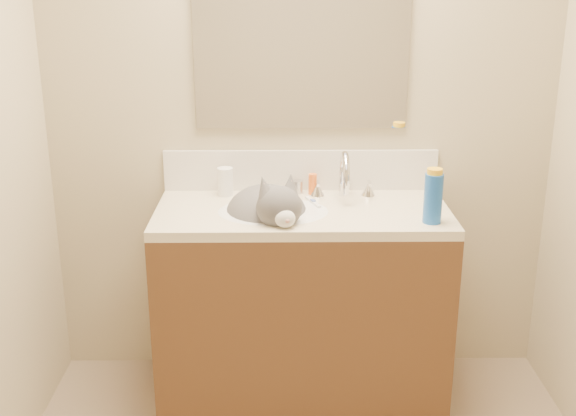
{
  "coord_description": "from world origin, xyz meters",
  "views": [
    {
      "loc": [
        -0.09,
        -1.82,
        1.8
      ],
      "look_at": [
        -0.06,
        0.92,
        0.88
      ],
      "focal_mm": 45.0,
      "sensor_mm": 36.0,
      "label": 1
    }
  ],
  "objects_px": {
    "cat": "(269,214)",
    "faucet": "(344,179)",
    "amber_bottle": "(313,184)",
    "basin": "(273,227)",
    "spray_can": "(433,198)",
    "pill_bottle": "(225,182)",
    "silver_jar": "(297,187)",
    "vanity_cabinet": "(302,308)"
  },
  "relations": [
    {
      "from": "cat",
      "to": "faucet",
      "type": "bearing_deg",
      "value": 9.84
    },
    {
      "from": "amber_bottle",
      "to": "basin",
      "type": "bearing_deg",
      "value": -126.49
    },
    {
      "from": "spray_can",
      "to": "cat",
      "type": "bearing_deg",
      "value": 167.09
    },
    {
      "from": "basin",
      "to": "amber_bottle",
      "type": "bearing_deg",
      "value": 53.51
    },
    {
      "from": "faucet",
      "to": "amber_bottle",
      "type": "distance_m",
      "value": 0.15
    },
    {
      "from": "pill_bottle",
      "to": "silver_jar",
      "type": "distance_m",
      "value": 0.31
    },
    {
      "from": "vanity_cabinet",
      "to": "cat",
      "type": "xyz_separation_m",
      "value": [
        -0.14,
        -0.03,
        0.44
      ]
    },
    {
      "from": "basin",
      "to": "pill_bottle",
      "type": "relative_size",
      "value": 3.69
    },
    {
      "from": "vanity_cabinet",
      "to": "pill_bottle",
      "type": "height_order",
      "value": "pill_bottle"
    },
    {
      "from": "basin",
      "to": "silver_jar",
      "type": "xyz_separation_m",
      "value": [
        0.1,
        0.25,
        0.1
      ]
    },
    {
      "from": "faucet",
      "to": "spray_can",
      "type": "bearing_deg",
      "value": -44.52
    },
    {
      "from": "faucet",
      "to": "pill_bottle",
      "type": "distance_m",
      "value": 0.51
    },
    {
      "from": "cat",
      "to": "amber_bottle",
      "type": "bearing_deg",
      "value": 33.07
    },
    {
      "from": "pill_bottle",
      "to": "spray_can",
      "type": "bearing_deg",
      "value": -23.63
    },
    {
      "from": "spray_can",
      "to": "amber_bottle",
      "type": "bearing_deg",
      "value": 140.1
    },
    {
      "from": "faucet",
      "to": "pill_bottle",
      "type": "relative_size",
      "value": 2.3
    },
    {
      "from": "vanity_cabinet",
      "to": "amber_bottle",
      "type": "bearing_deg",
      "value": 75.99
    },
    {
      "from": "faucet",
      "to": "pill_bottle",
      "type": "height_order",
      "value": "faucet"
    },
    {
      "from": "faucet",
      "to": "silver_jar",
      "type": "distance_m",
      "value": 0.22
    },
    {
      "from": "cat",
      "to": "amber_bottle",
      "type": "distance_m",
      "value": 0.3
    },
    {
      "from": "vanity_cabinet",
      "to": "pill_bottle",
      "type": "distance_m",
      "value": 0.63
    },
    {
      "from": "cat",
      "to": "pill_bottle",
      "type": "distance_m",
      "value": 0.3
    },
    {
      "from": "vanity_cabinet",
      "to": "faucet",
      "type": "height_order",
      "value": "faucet"
    },
    {
      "from": "vanity_cabinet",
      "to": "faucet",
      "type": "relative_size",
      "value": 4.29
    },
    {
      "from": "silver_jar",
      "to": "amber_bottle",
      "type": "height_order",
      "value": "amber_bottle"
    },
    {
      "from": "faucet",
      "to": "cat",
      "type": "xyz_separation_m",
      "value": [
        -0.32,
        -0.16,
        -0.1
      ]
    },
    {
      "from": "pill_bottle",
      "to": "silver_jar",
      "type": "bearing_deg",
      "value": 5.4
    },
    {
      "from": "amber_bottle",
      "to": "silver_jar",
      "type": "bearing_deg",
      "value": 165.3
    },
    {
      "from": "vanity_cabinet",
      "to": "faucet",
      "type": "bearing_deg",
      "value": 37.29
    },
    {
      "from": "basin",
      "to": "pill_bottle",
      "type": "bearing_deg",
      "value": 133.59
    },
    {
      "from": "spray_can",
      "to": "pill_bottle",
      "type": "bearing_deg",
      "value": 156.37
    },
    {
      "from": "basin",
      "to": "cat",
      "type": "height_order",
      "value": "cat"
    },
    {
      "from": "amber_bottle",
      "to": "faucet",
      "type": "bearing_deg",
      "value": -25.64
    },
    {
      "from": "amber_bottle",
      "to": "spray_can",
      "type": "xyz_separation_m",
      "value": [
        0.44,
        -0.37,
        0.05
      ]
    },
    {
      "from": "pill_bottle",
      "to": "amber_bottle",
      "type": "relative_size",
      "value": 1.34
    },
    {
      "from": "vanity_cabinet",
      "to": "basin",
      "type": "relative_size",
      "value": 2.67
    },
    {
      "from": "amber_bottle",
      "to": "vanity_cabinet",
      "type": "bearing_deg",
      "value": -104.01
    },
    {
      "from": "vanity_cabinet",
      "to": "amber_bottle",
      "type": "relative_size",
      "value": 13.23
    },
    {
      "from": "cat",
      "to": "pill_bottle",
      "type": "xyz_separation_m",
      "value": [
        -0.19,
        0.21,
        0.08
      ]
    },
    {
      "from": "basin",
      "to": "silver_jar",
      "type": "distance_m",
      "value": 0.29
    },
    {
      "from": "vanity_cabinet",
      "to": "silver_jar",
      "type": "bearing_deg",
      "value": 94.12
    },
    {
      "from": "cat",
      "to": "spray_can",
      "type": "distance_m",
      "value": 0.66
    }
  ]
}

